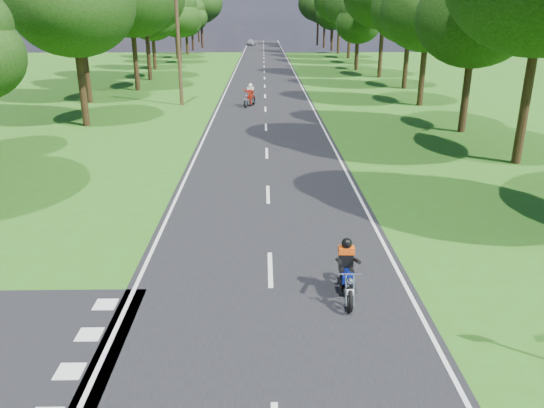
{
  "coord_description": "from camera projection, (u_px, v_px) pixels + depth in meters",
  "views": [
    {
      "loc": [
        -0.16,
        -10.37,
        6.33
      ],
      "look_at": [
        0.08,
        4.0,
        1.1
      ],
      "focal_mm": 35.0,
      "sensor_mm": 36.0,
      "label": 1
    }
  ],
  "objects": [
    {
      "name": "road_markings",
      "position": [
        263.0,
        74.0,
        57.12
      ],
      "size": [
        7.4,
        140.0,
        0.01
      ],
      "color": "silver",
      "rests_on": "main_road"
    },
    {
      "name": "distant_car",
      "position": [
        251.0,
        42.0,
        104.81
      ],
      "size": [
        2.28,
        3.88,
        1.24
      ],
      "primitive_type": "imported",
      "rotation": [
        0.0,
        0.0,
        -0.24
      ],
      "color": "#AAACB1",
      "rests_on": "main_road"
    },
    {
      "name": "rider_near_blue",
      "position": [
        347.0,
        269.0,
        12.28
      ],
      "size": [
        0.61,
        1.69,
        1.4
      ],
      "primitive_type": null,
      "rotation": [
        0.0,
        0.0,
        -0.03
      ],
      "color": "navy",
      "rests_on": "main_road"
    },
    {
      "name": "ground",
      "position": [
        271.0,
        311.0,
        11.91
      ],
      "size": [
        160.0,
        160.0,
        0.0
      ],
      "primitive_type": "plane",
      "color": "#305F15",
      "rests_on": "ground"
    },
    {
      "name": "rider_far_red",
      "position": [
        249.0,
        95.0,
        37.21
      ],
      "size": [
        1.19,
        1.99,
        1.57
      ],
      "primitive_type": null,
      "rotation": [
        0.0,
        0.0,
        -0.32
      ],
      "color": "#99190B",
      "rests_on": "main_road"
    },
    {
      "name": "telegraph_pole",
      "position": [
        179.0,
        46.0,
        36.73
      ],
      "size": [
        1.2,
        0.26,
        8.0
      ],
      "color": "#382616",
      "rests_on": "ground"
    },
    {
      "name": "main_road",
      "position": [
        264.0,
        72.0,
        58.88
      ],
      "size": [
        7.0,
        140.0,
        0.02
      ],
      "primitive_type": "cube",
      "color": "black",
      "rests_on": "ground"
    }
  ]
}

